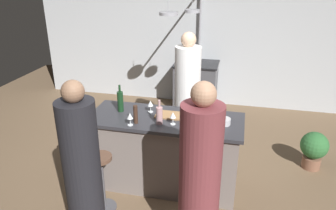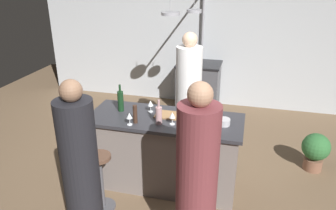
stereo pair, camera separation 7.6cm
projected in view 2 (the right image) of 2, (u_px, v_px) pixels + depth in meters
name	position (u px, v px, depth m)	size (l,w,h in m)	color
ground_plane	(165.00, 182.00, 4.10)	(9.00, 9.00, 0.00)	brown
back_wall	(204.00, 37.00, 6.14)	(6.40, 0.16, 2.60)	#B2B7BC
kitchen_island	(165.00, 151.00, 3.93)	(1.80, 0.72, 0.90)	slate
stove_range	(198.00, 86.00, 6.11)	(0.80, 0.64, 0.89)	#47474C
chef	(188.00, 97.00, 4.64)	(0.36, 0.36, 1.72)	white
bar_stool_right	(202.00, 196.00, 3.28)	(0.28, 0.28, 0.68)	#4C4C51
guest_right	(197.00, 182.00, 2.80)	(0.36, 0.36, 1.71)	brown
bar_stool_left	(101.00, 179.00, 3.53)	(0.28, 0.28, 0.68)	#4C4C51
guest_left	(81.00, 169.00, 3.03)	(0.35, 0.35, 1.65)	black
overhead_pot_rack	(191.00, 25.00, 5.26)	(0.60, 1.44, 2.17)	gray
potted_plant	(315.00, 150.00, 4.26)	(0.36, 0.36, 0.52)	brown
cutting_board	(169.00, 115.00, 3.80)	(0.32, 0.22, 0.02)	#997047
pepper_mill	(135.00, 114.00, 3.59)	(0.05, 0.05, 0.21)	#382319
wine_bottle_red	(121.00, 101.00, 3.89)	(0.07, 0.07, 0.33)	#143319
wine_bottle_rose	(159.00, 115.00, 3.57)	(0.07, 0.07, 0.29)	#B78C8E
wine_bottle_white	(208.00, 109.00, 3.69)	(0.07, 0.07, 0.31)	gray
wine_glass_near_right_guest	(172.00, 116.00, 3.56)	(0.07, 0.07, 0.15)	silver
wine_glass_near_left_guest	(129.00, 116.00, 3.55)	(0.07, 0.07, 0.15)	silver
wine_glass_by_chef	(150.00, 104.00, 3.87)	(0.07, 0.07, 0.15)	silver
mixing_bowl_steel	(224.00, 122.00, 3.57)	(0.14, 0.14, 0.07)	#B7B7BC
mixing_bowl_blue	(192.00, 112.00, 3.84)	(0.18, 0.18, 0.06)	#334C6B
mixing_bowl_wooden	(202.00, 121.00, 3.58)	(0.19, 0.19, 0.08)	brown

